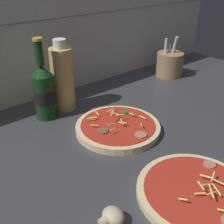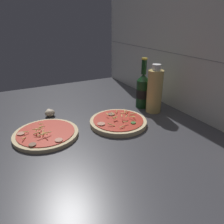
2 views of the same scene
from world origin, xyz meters
The scene contains 7 objects.
counter_slab centered at (0.00, 0.00, 1.25)cm, with size 160.00×90.00×2.50cm.
tile_backsplash centered at (0.00, 45.50, 30.00)cm, with size 160.00×1.13×60.00cm.
pizza_near centered at (-9.87, -21.12, 3.40)cm, with size 25.75×25.75×4.47cm.
pizza_far centered at (-5.74, 9.71, 3.63)cm, with size 25.17×25.17×5.10cm.
beer_bottle centered at (-18.03, 30.95, 11.69)cm, with size 6.69×6.69×25.64cm.
oil_bottle centered at (-10.25, 32.45, 13.44)cm, with size 7.46×7.46×23.79cm.
mushroom_left centered at (-28.58, -15.24, 4.18)cm, with size 5.04×4.80×3.36cm.
Camera 2 is at (70.31, -33.05, 46.52)cm, focal length 35.00 mm.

